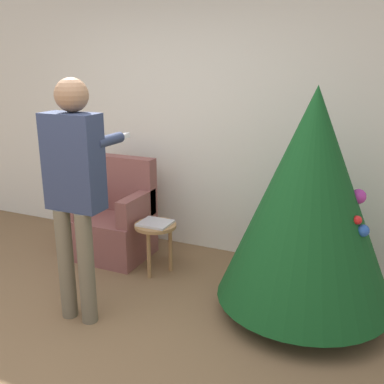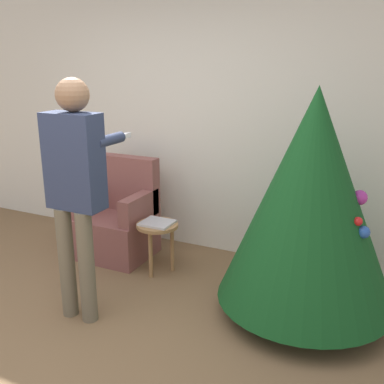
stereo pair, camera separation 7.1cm
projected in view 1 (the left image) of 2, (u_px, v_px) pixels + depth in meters
The scene contains 7 objects.
ground_plane at pixel (47, 367), 2.91m from camera, with size 14.00×14.00×0.00m, color brown.
wall_back at pixel (189, 118), 4.47m from camera, with size 8.00×0.06×2.70m.
christmas_tree at pixel (310, 197), 3.28m from camera, with size 1.33×1.33×1.75m.
armchair at pixel (114, 221), 4.49m from camera, with size 0.72×0.61×0.98m.
person_standing at pixel (74, 180), 3.20m from camera, with size 0.43×0.57×1.80m.
side_stool at pixel (155, 232), 4.10m from camera, with size 0.38×0.38×0.47m.
laptop at pixel (155, 223), 4.07m from camera, with size 0.28×0.25×0.02m.
Camera 1 is at (1.87, -1.86, 1.93)m, focal length 42.00 mm.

